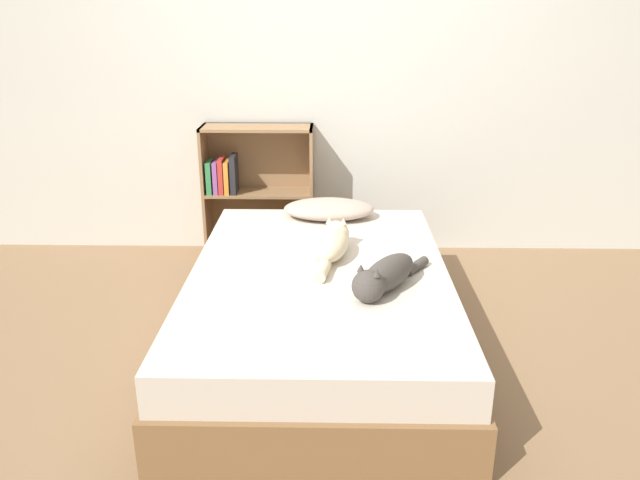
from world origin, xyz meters
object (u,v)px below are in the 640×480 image
pillow (329,209)px  bookshelf (254,188)px  bed (319,309)px  cat_dark (384,276)px  cat_light (332,243)px

pillow → bookshelf: bookshelf is taller
bed → cat_dark: size_ratio=3.92×
cat_dark → bookshelf: size_ratio=0.56×
bookshelf → cat_dark: bearing=-63.6°
bed → cat_dark: cat_dark is taller
bed → cat_dark: (0.29, -0.24, 0.29)m
pillow → cat_dark: 1.07m
bed → cat_light: (0.06, 0.19, 0.28)m
bed → bookshelf: bearing=109.9°
bookshelf → cat_light: bearing=-64.3°
bed → bookshelf: 1.41m
bed → pillow: pillow is taller
cat_light → bookshelf: (-0.53, 1.11, -0.03)m
bed → cat_light: size_ratio=3.48×
bed → cat_light: bearing=72.4°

